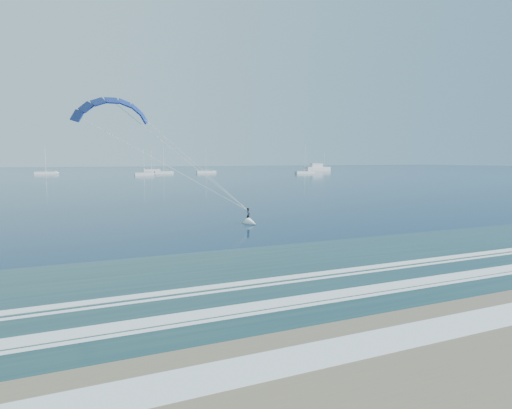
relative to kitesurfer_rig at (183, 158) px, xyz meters
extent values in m
plane|color=#082848|center=(6.01, -30.84, -7.17)|extent=(900.00, 900.00, 0.00)
cube|color=#1E423F|center=(6.01, -22.84, -7.15)|extent=(600.00, 22.00, 0.03)
cube|color=white|center=(6.01, -29.34, -7.13)|extent=(600.00, 0.90, 0.07)
cube|color=white|center=(6.01, -25.34, -7.13)|extent=(600.00, 1.10, 0.07)
cube|color=white|center=(6.01, -21.34, -7.13)|extent=(600.00, 0.70, 0.07)
cube|color=white|center=(6.01, -31.34, -7.06)|extent=(600.00, 2.00, 0.02)
cube|color=gold|center=(7.84, 1.44, -7.13)|extent=(1.30, 0.42, 0.07)
imported|color=black|center=(7.84, 1.44, -6.30)|extent=(0.64, 0.70, 1.60)
cone|color=white|center=(7.69, 0.14, -7.09)|extent=(1.31, 1.74, 1.10)
cube|color=silver|center=(140.37, 193.68, -5.98)|extent=(16.28, 4.34, 2.39)
cube|color=silver|center=(139.37, 193.68, -3.70)|extent=(7.60, 3.47, 2.17)
cylinder|color=silver|center=(139.37, 193.68, -1.61)|extent=(0.16, 0.16, 2.00)
cube|color=silver|center=(-11.47, 195.33, -6.57)|extent=(10.11, 2.40, 1.20)
cylinder|color=silver|center=(-11.47, 195.33, 0.15)|extent=(0.18, 0.18, 12.23)
cylinder|color=silver|center=(-10.27, 195.33, -5.17)|extent=(2.60, 0.12, 0.12)
cube|color=silver|center=(27.73, 159.08, -6.57)|extent=(8.18, 2.40, 1.20)
cylinder|color=silver|center=(27.73, 159.08, -0.86)|extent=(0.18, 0.18, 10.22)
cylinder|color=silver|center=(28.93, 159.08, -5.17)|extent=(2.60, 0.12, 0.12)
cube|color=silver|center=(45.48, 226.15, -6.57)|extent=(9.30, 2.40, 1.20)
cylinder|color=silver|center=(45.48, 226.15, -0.29)|extent=(0.18, 0.18, 11.36)
cylinder|color=silver|center=(46.68, 226.15, -5.17)|extent=(2.60, 0.12, 0.12)
cube|color=silver|center=(63.00, 178.10, -6.57)|extent=(10.04, 2.40, 1.20)
cylinder|color=silver|center=(63.00, 178.10, 0.19)|extent=(0.18, 0.18, 12.32)
cylinder|color=silver|center=(64.20, 178.10, -5.17)|extent=(2.60, 0.12, 0.12)
cube|color=silver|center=(104.86, 150.03, -6.57)|extent=(10.09, 2.40, 1.20)
cylinder|color=silver|center=(104.86, 150.03, 0.17)|extent=(0.18, 0.18, 12.29)
cylinder|color=silver|center=(106.06, 150.03, -5.17)|extent=(2.60, 0.12, 0.12)
cube|color=silver|center=(147.43, 197.03, -6.57)|extent=(7.87, 2.40, 1.20)
cylinder|color=silver|center=(147.43, 197.03, -1.05)|extent=(0.18, 0.18, 9.84)
cylinder|color=silver|center=(148.63, 197.03, -5.17)|extent=(2.60, 0.12, 0.12)
cube|color=silver|center=(41.28, 178.80, -6.57)|extent=(8.96, 2.40, 1.20)
cylinder|color=silver|center=(41.28, 178.80, -0.20)|extent=(0.18, 0.18, 11.54)
cylinder|color=silver|center=(42.48, 178.80, -5.17)|extent=(2.60, 0.12, 0.12)
camera|label=1|loc=(-12.73, -44.60, -0.11)|focal=32.00mm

